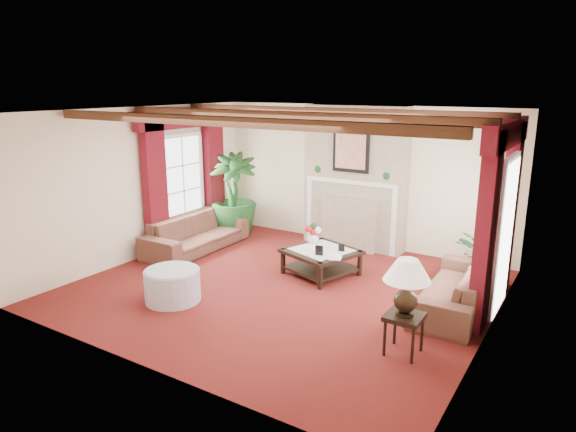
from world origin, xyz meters
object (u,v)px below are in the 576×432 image
Objects in this scene: side_table at (403,334)px; ottoman at (172,285)px; potted_palm at (233,213)px; sofa_left at (196,228)px; coffee_table at (321,262)px; sofa_right at (456,280)px.

ottoman is at bearing -174.54° from side_table.
potted_palm is at bearing 112.79° from ottoman.
sofa_left is 2.66m from coffee_table.
coffee_table is 2.48m from ottoman.
coffee_table is at bearing -88.89° from sofa_left.
sofa_left reaches higher than side_table.
potted_palm reaches higher than sofa_left.
side_table is at bearing -110.66° from sofa_left.
sofa_right is 1.62m from side_table.
side_table is at bearing 5.46° from ottoman.
sofa_right is 5.03m from potted_palm.
potted_palm is at bearing -105.66° from sofa_right.
side_table is (4.70, -1.67, -0.19)m from sofa_left.
sofa_left is at bearing 123.57° from ottoman.
coffee_table is (-2.23, 0.17, -0.20)m from sofa_right.
potted_palm is at bearing -1.16° from sofa_left.
side_table is (4.70, -2.82, -0.24)m from potted_palm.
ottoman is (1.32, -3.15, -0.25)m from potted_palm.
sofa_right is 1.10× the size of potted_palm.
sofa_right reaches higher than side_table.
coffee_table is 2.71m from side_table.
potted_palm is 2.41× the size of ottoman.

